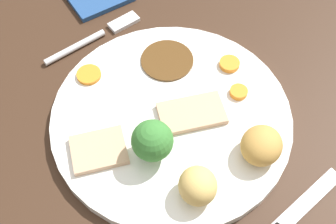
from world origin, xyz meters
TOP-DOWN VIEW (x-y plane):
  - dining_table at (0.00, 0.00)cm, footprint 120.00×84.00cm
  - dinner_plate at (-0.08, -0.47)cm, footprint 29.87×29.87cm
  - gravy_pool at (-6.80, 5.33)cm, footprint 7.07×7.07cm
  - meat_slice_main at (1.70, 1.85)cm, footprint 7.85×9.27cm
  - meat_slice_under at (-1.74, -9.76)cm, footprint 7.34×7.92cm
  - roast_potato_left at (9.59, -4.77)cm, footprint 6.06×6.00cm
  - roast_potato_right at (10.77, 4.09)cm, footprint 6.20×6.48cm
  - carrot_coin_front at (-0.73, 11.00)cm, footprint 2.70×2.70cm
  - carrot_coin_back at (3.26, 8.55)cm, footprint 2.27×2.27cm
  - carrot_coin_side at (-11.68, -4.00)cm, footprint 3.19×3.19cm
  - broccoli_floret at (2.63, -5.20)cm, footprint 4.79×4.79cm
  - fork at (-17.59, 1.23)cm, footprint 2.58×15.32cm

SIDE VIEW (x-z plane):
  - dining_table at x=0.00cm, z-range 0.00..3.60cm
  - fork at x=-17.59cm, z-range 3.54..4.44cm
  - dinner_plate at x=-0.08cm, z-range 3.60..5.00cm
  - gravy_pool at x=-6.80cm, z-range 5.00..5.30cm
  - carrot_coin_side at x=-11.68cm, z-range 5.00..5.50cm
  - carrot_coin_front at x=-0.73cm, z-range 5.00..5.68cm
  - carrot_coin_back at x=3.26cm, z-range 5.00..5.69cm
  - meat_slice_main at x=1.70cm, z-range 5.00..5.80cm
  - meat_slice_under at x=-1.74cm, z-range 5.00..5.80cm
  - roast_potato_right at x=10.77cm, z-range 5.00..8.68cm
  - roast_potato_left at x=9.59cm, z-range 5.00..8.91cm
  - broccoli_floret at x=2.63cm, z-range 5.25..10.69cm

